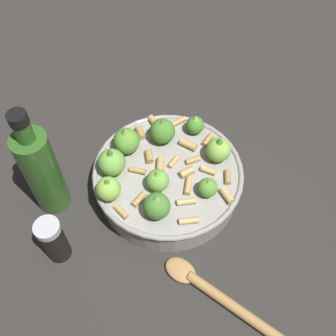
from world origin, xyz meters
TOP-DOWN VIEW (x-y plane):
  - ground_plane at (0.00, 0.00)m, footprint 2.40×2.40m
  - cooking_pan at (-0.00, -0.00)m, footprint 0.25×0.25m
  - pepper_shaker at (-0.09, -0.19)m, footprint 0.04×0.04m
  - olive_oil_bottle at (-0.16, -0.12)m, footprint 0.05×0.05m
  - wooden_spoon at (0.17, -0.14)m, footprint 0.24×0.06m

SIDE VIEW (x-z plane):
  - ground_plane at x=0.00m, z-range 0.00..0.00m
  - wooden_spoon at x=0.17m, z-range 0.00..0.02m
  - cooking_pan at x=0.00m, z-range -0.02..0.09m
  - pepper_shaker at x=-0.09m, z-range 0.00..0.09m
  - olive_oil_bottle at x=-0.16m, z-range -0.02..0.20m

